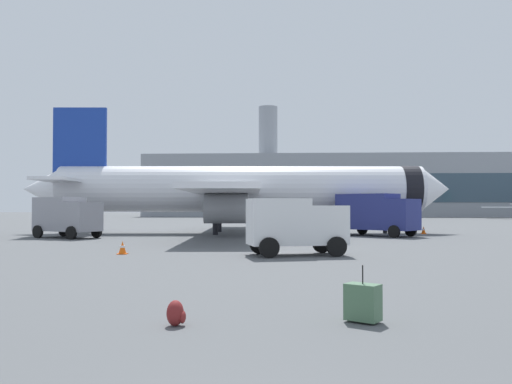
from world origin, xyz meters
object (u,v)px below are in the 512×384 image
object	(u,v)px
cargo_van	(295,224)
rolling_suitcase	(363,302)
safety_cone_mid	(424,230)
traveller_backpack	(176,314)
fuel_truck	(376,213)
airplane_at_gate	(239,190)
safety_cone_far	(123,248)
service_truck	(67,215)

from	to	relation	value
cargo_van	rolling_suitcase	size ratio (longest dim) A/B	4.33
safety_cone_mid	traveller_backpack	world-z (taller)	safety_cone_mid
cargo_van	fuel_truck	bearing A→B (deg)	68.58
fuel_truck	rolling_suitcase	bearing A→B (deg)	-100.09
airplane_at_gate	rolling_suitcase	world-z (taller)	airplane_at_gate
airplane_at_gate	traveller_backpack	world-z (taller)	airplane_at_gate
cargo_van	traveller_backpack	distance (m)	14.95
safety_cone_mid	rolling_suitcase	xyz separation A→B (m)	(-9.85, -34.05, 0.08)
safety_cone_mid	rolling_suitcase	world-z (taller)	rolling_suitcase
fuel_truck	cargo_van	size ratio (longest dim) A/B	1.29
cargo_van	safety_cone_mid	size ratio (longest dim) A/B	7.57
safety_cone_far	service_truck	bearing A→B (deg)	121.98
airplane_at_gate	fuel_truck	distance (m)	11.49
service_truck	airplane_at_gate	bearing A→B (deg)	31.68
service_truck	traveller_backpack	bearing A→B (deg)	-63.96
safety_cone_mid	cargo_van	bearing A→B (deg)	-118.67
fuel_truck	cargo_van	bearing A→B (deg)	-111.42
cargo_van	safety_cone_mid	xyz separation A→B (m)	(10.85, 19.85, -1.14)
cargo_van	safety_cone_far	bearing A→B (deg)	178.70
fuel_truck	safety_cone_mid	bearing A→B (deg)	37.62
fuel_truck	safety_cone_mid	xyz separation A→B (m)	(4.40, 3.39, -1.46)
safety_cone_mid	rolling_suitcase	distance (m)	35.44
service_truck	traveller_backpack	distance (m)	30.64
airplane_at_gate	traveller_backpack	distance (m)	34.91
safety_cone_mid	service_truck	bearing A→B (deg)	-165.30
airplane_at_gate	rolling_suitcase	bearing A→B (deg)	-81.17
service_truck	traveller_backpack	world-z (taller)	service_truck
airplane_at_gate	cargo_van	world-z (taller)	airplane_at_gate
safety_cone_far	safety_cone_mid	bearing A→B (deg)	46.08
rolling_suitcase	cargo_van	bearing A→B (deg)	94.04
fuel_truck	service_truck	bearing A→B (deg)	-170.76
fuel_truck	cargo_van	world-z (taller)	fuel_truck
service_truck	traveller_backpack	xyz separation A→B (m)	(13.44, -27.50, -1.37)
airplane_at_gate	cargo_van	bearing A→B (deg)	-77.84
fuel_truck	traveller_backpack	distance (m)	32.46
safety_cone_mid	airplane_at_gate	bearing A→B (deg)	179.39
airplane_at_gate	rolling_suitcase	xyz separation A→B (m)	(5.31, -34.21, -3.27)
service_truck	cargo_van	world-z (taller)	service_truck
safety_cone_far	traveller_backpack	world-z (taller)	safety_cone_far
cargo_van	airplane_at_gate	bearing A→B (deg)	102.16
service_truck	cargo_van	xyz separation A→B (m)	(15.98, -12.82, -0.16)
rolling_suitcase	safety_cone_far	bearing A→B (deg)	122.30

